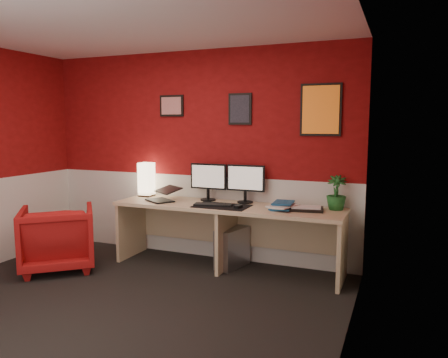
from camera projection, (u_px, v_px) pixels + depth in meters
ground at (110, 309)px, 3.86m from camera, size 4.00×3.50×0.01m
ceiling at (100, 16)px, 3.54m from camera, size 4.00×3.50×0.01m
wall_back at (196, 155)px, 5.31m from camera, size 4.00×0.01×2.50m
wall_right at (347, 180)px, 2.94m from camera, size 0.01×3.50×2.50m
wainscot_back at (196, 215)px, 5.40m from camera, size 4.00×0.01×1.00m
wainscot_right at (343, 287)px, 3.04m from camera, size 0.01×3.50×1.00m
desk at (227, 237)px, 4.89m from camera, size 2.60×0.65×0.73m
shoji_lamp at (146, 180)px, 5.43m from camera, size 0.16×0.16×0.40m
laptop at (160, 192)px, 5.07m from camera, size 0.40×0.37×0.22m
monitor_left at (208, 176)px, 5.11m from camera, size 0.45×0.06×0.58m
monitor_right at (245, 178)px, 4.96m from camera, size 0.45×0.06×0.58m
desk_mat at (222, 206)px, 4.77m from camera, size 0.60×0.38×0.01m
keyboard at (213, 205)px, 4.80m from camera, size 0.44×0.22×0.02m
mouse at (238, 206)px, 4.66m from camera, size 0.07×0.11×0.03m
book_bottom at (272, 207)px, 4.64m from camera, size 0.22×0.30×0.03m
book_middle at (274, 205)px, 4.65m from camera, size 0.32×0.37×0.02m
book_top at (274, 202)px, 4.66m from camera, size 0.23×0.29×0.03m
zen_tray at (306, 209)px, 4.55m from camera, size 0.39×0.30×0.03m
potted_plant at (336, 193)px, 4.57m from camera, size 0.24×0.24×0.36m
pc_tower at (232, 248)px, 4.97m from camera, size 0.30×0.48×0.45m
armchair at (58, 238)px, 4.89m from camera, size 1.09×1.09×0.72m
art_left at (172, 106)px, 5.33m from camera, size 0.32×0.02×0.26m
art_center at (240, 109)px, 5.00m from camera, size 0.28×0.02×0.36m
art_right at (321, 110)px, 4.66m from camera, size 0.44×0.02×0.56m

